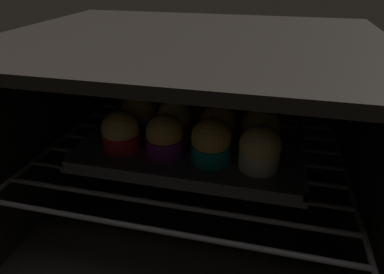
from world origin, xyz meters
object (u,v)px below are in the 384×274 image
Objects in this scene: baking_tray at (192,149)px; muffin_row0_col3 at (260,149)px; muffin_row0_col2 at (211,142)px; muffin_row1_col0 at (139,113)px; muffin_row1_col2 at (218,125)px; muffin_row1_col1 at (175,119)px; muffin_row0_col0 at (121,133)px; muffin_row0_col1 at (165,137)px; muffin_row1_col3 at (261,129)px.

baking_tray is 5.35× the size of muffin_row0_col3.
muffin_row0_col3 is (12.31, -4.14, 3.84)cm from baking_tray.
baking_tray is 7.25cm from muffin_row0_col2.
baking_tray is 5.12× the size of muffin_row1_col0.
muffin_row1_col0 is 15.98cm from muffin_row1_col2.
muffin_row0_col0 is at bearing -136.90° from muffin_row1_col1.
baking_tray is 6.63cm from muffin_row0_col1.
muffin_row1_col3 reaches higher than muffin_row1_col0.
muffin_row0_col2 is (8.26, -0.55, 0.29)cm from muffin_row0_col1.
muffin_row1_col3 is at bearing -0.12° from muffin_row1_col2.
muffin_row1_col2 is at bearing 90.71° from muffin_row0_col2.
muffin_row0_col2 is at bearing -27.87° from muffin_row1_col0.
baking_tray is 5.07× the size of muffin_row0_col2.
muffin_row1_col1 is at bearing 92.72° from muffin_row0_col1.
muffin_row0_col0 is 24.51cm from muffin_row0_col3.
muffin_row0_col1 and muffin_row0_col3 have the same top height.
baking_tray is at bearing 42.21° from muffin_row0_col1.
muffin_row0_col3 is at bearing -18.60° from baking_tray.
baking_tray is at bearing 135.57° from muffin_row0_col2.
muffin_row0_col1 is 8.28cm from muffin_row0_col2.
muffin_row1_col3 is (-0.30, 7.73, -0.02)cm from muffin_row0_col3.
muffin_row0_col1 is 0.95× the size of muffin_row0_col2.
muffin_row0_col0 is 0.92× the size of muffin_row0_col2.
muffin_row0_col2 reaches higher than muffin_row0_col3.
muffin_row0_col3 is at bearing 0.22° from muffin_row0_col2.
muffin_row0_col1 is 10.90cm from muffin_row1_col2.
muffin_row1_col3 reaches higher than baking_tray.
muffin_row1_col1 reaches higher than muffin_row1_col2.
muffin_row0_col3 is 11.24cm from muffin_row1_col2.
muffin_row1_col3 is (23.80, -0.73, -0.29)cm from muffin_row1_col0.
muffin_row1_col2 is (-0.10, 7.77, -0.56)cm from muffin_row0_col2.
muffin_row0_col2 is at bearing -42.30° from muffin_row1_col1.
muffin_row0_col3 is at bearing -25.09° from muffin_row1_col1.
muffin_row0_col0 is 0.93× the size of muffin_row1_col0.
muffin_row1_col1 is at bearing -5.06° from muffin_row1_col0.
muffin_row1_col2 is (8.51, -0.06, -0.31)cm from muffin_row1_col1.
muffin_row1_col3 reaches higher than muffin_row0_col2.
muffin_row0_col3 is at bearing -87.75° from muffin_row1_col3.
muffin_row1_col1 reaches higher than baking_tray.
muffin_row0_col0 is 8.19cm from muffin_row0_col1.
baking_tray is 13.10cm from muffin_row1_col3.
baking_tray is 13.55cm from muffin_row0_col3.
baking_tray is 5.52× the size of muffin_row0_col0.
muffin_row0_col1 and muffin_row1_col1 have the same top height.
muffin_row1_col1 is at bearing 43.10° from muffin_row0_col0.
muffin_row0_col0 is 10.74cm from muffin_row1_col1.
muffin_row0_col3 is (16.31, -0.52, -0.00)cm from muffin_row0_col1.
muffin_row1_col1 is 8.51cm from muffin_row1_col2.
muffin_row1_col0 is 1.10× the size of muffin_row1_col2.
muffin_row1_col3 is at bearing -1.76° from muffin_row1_col0.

